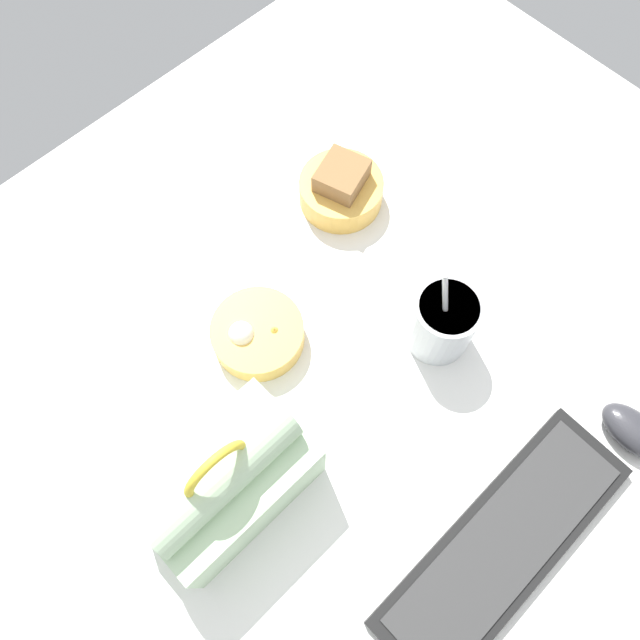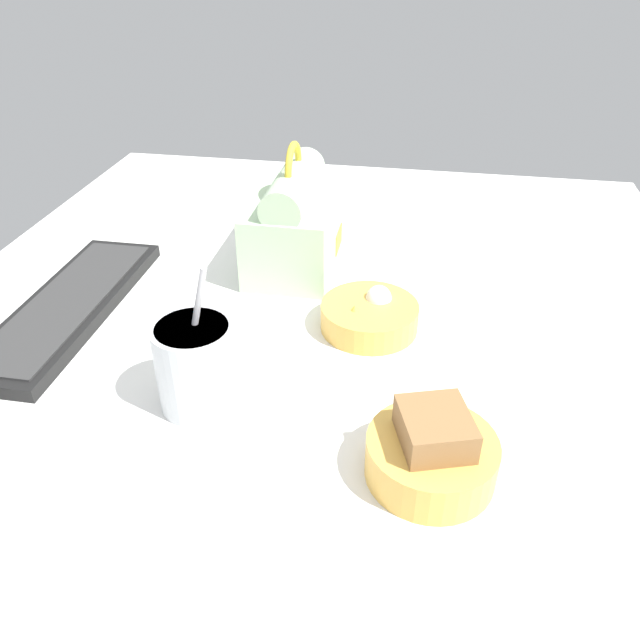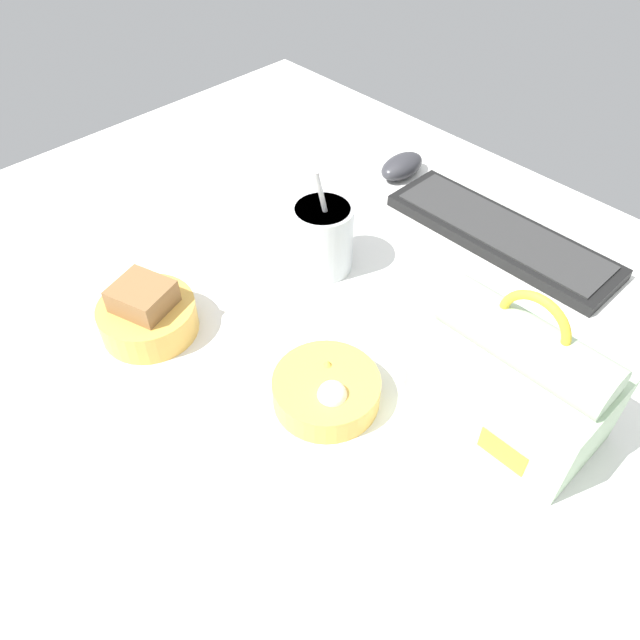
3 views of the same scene
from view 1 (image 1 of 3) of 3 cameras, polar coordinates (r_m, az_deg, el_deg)
The scene contains 7 objects.
desk_surface at distance 89.14cm, azimuth 1.01°, elevation -2.02°, with size 140.00×110.00×2.00cm.
keyboard at distance 84.30cm, azimuth 16.40°, elevation -19.05°, with size 37.06×11.49×2.10cm.
lunch_bag at distance 76.70cm, azimuth -8.54°, elevation -14.37°, with size 20.55×12.72×19.44cm.
soup_cup at distance 84.99cm, azimuth 11.15°, elevation -0.13°, with size 8.90×8.90×17.20cm.
bento_bowl_sandwich at distance 96.93cm, azimuth 1.94°, elevation 11.94°, with size 12.83×12.83×7.75cm.
bento_bowl_snacks at distance 86.79cm, azimuth -5.70°, elevation -1.25°, with size 12.93×12.93×5.41cm.
computer_mouse at distance 91.94cm, azimuth 26.74°, elevation -9.06°, with size 5.20×9.17×3.77cm.
Camera 1 is at (23.44, 22.11, 84.11)cm, focal length 35.00 mm.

